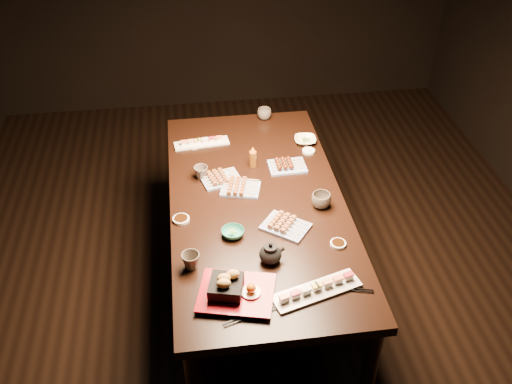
# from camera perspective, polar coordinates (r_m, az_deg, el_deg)

# --- Properties ---
(ground) EXTENTS (5.00, 5.00, 0.00)m
(ground) POSITION_cam_1_polar(r_m,az_deg,el_deg) (3.48, 0.82, -10.58)
(ground) COLOR black
(ground) RESTS_ON ground
(dining_table) EXTENTS (0.96, 1.83, 0.75)m
(dining_table) POSITION_cam_1_polar(r_m,az_deg,el_deg) (3.20, 0.12, -6.17)
(dining_table) COLOR black
(dining_table) RESTS_ON ground
(sushi_platter_near) EXTENTS (0.41, 0.22, 0.05)m
(sushi_platter_near) POSITION_cam_1_polar(r_m,az_deg,el_deg) (2.48, 6.10, -9.54)
(sushi_platter_near) COLOR white
(sushi_platter_near) RESTS_ON dining_table
(sushi_platter_far) EXTENTS (0.33, 0.12, 0.04)m
(sushi_platter_far) POSITION_cam_1_polar(r_m,az_deg,el_deg) (3.41, -5.47, 5.07)
(sushi_platter_far) COLOR white
(sushi_platter_far) RESTS_ON dining_table
(yakitori_plate_center) EXTENTS (0.23, 0.19, 0.05)m
(yakitori_plate_center) POSITION_cam_1_polar(r_m,az_deg,el_deg) (3.02, -1.57, 0.60)
(yakitori_plate_center) COLOR #828EB6
(yakitori_plate_center) RESTS_ON dining_table
(yakitori_plate_right) EXTENTS (0.27, 0.26, 0.06)m
(yakitori_plate_right) POSITION_cam_1_polar(r_m,az_deg,el_deg) (2.78, 2.99, -3.15)
(yakitori_plate_right) COLOR #828EB6
(yakitori_plate_right) RESTS_ON dining_table
(yakitori_plate_left) EXTENTS (0.24, 0.20, 0.05)m
(yakitori_plate_left) POSITION_cam_1_polar(r_m,az_deg,el_deg) (3.09, -3.54, 1.59)
(yakitori_plate_left) COLOR #828EB6
(yakitori_plate_left) RESTS_ON dining_table
(tsukune_plate) EXTENTS (0.21, 0.16, 0.05)m
(tsukune_plate) POSITION_cam_1_polar(r_m,az_deg,el_deg) (3.19, 3.15, 2.85)
(tsukune_plate) COLOR #828EB6
(tsukune_plate) RESTS_ON dining_table
(edamame_bowl_green) EXTENTS (0.14, 0.14, 0.03)m
(edamame_bowl_green) POSITION_cam_1_polar(r_m,az_deg,el_deg) (2.74, -2.34, -4.10)
(edamame_bowl_green) COLOR #2A816B
(edamame_bowl_green) RESTS_ON dining_table
(edamame_bowl_cream) EXTENTS (0.14, 0.14, 0.03)m
(edamame_bowl_cream) POSITION_cam_1_polar(r_m,az_deg,el_deg) (3.42, 4.94, 5.17)
(edamame_bowl_cream) COLOR #ECE7C1
(edamame_bowl_cream) RESTS_ON dining_table
(tempura_tray) EXTENTS (0.37, 0.32, 0.12)m
(tempura_tray) POSITION_cam_1_polar(r_m,az_deg,el_deg) (2.43, -2.01, -9.43)
(tempura_tray) COLOR black
(tempura_tray) RESTS_ON dining_table
(teacup_near_left) EXTENTS (0.10, 0.10, 0.08)m
(teacup_near_left) POSITION_cam_1_polar(r_m,az_deg,el_deg) (2.58, -6.54, -6.86)
(teacup_near_left) COLOR #4E443B
(teacup_near_left) RESTS_ON dining_table
(teacup_mid_right) EXTENTS (0.12, 0.12, 0.08)m
(teacup_mid_right) POSITION_cam_1_polar(r_m,az_deg,el_deg) (2.92, 6.53, -0.84)
(teacup_mid_right) COLOR #4E443B
(teacup_mid_right) RESTS_ON dining_table
(teacup_far_left) EXTENTS (0.09, 0.09, 0.07)m
(teacup_far_left) POSITION_cam_1_polar(r_m,az_deg,el_deg) (3.11, -5.53, 1.95)
(teacup_far_left) COLOR #4E443B
(teacup_far_left) RESTS_ON dining_table
(teacup_far_right) EXTENTS (0.11, 0.11, 0.07)m
(teacup_far_right) POSITION_cam_1_polar(r_m,az_deg,el_deg) (3.65, 0.84, 7.82)
(teacup_far_right) COLOR #4E443B
(teacup_far_right) RESTS_ON dining_table
(teapot) EXTENTS (0.15, 0.15, 0.10)m
(teapot) POSITION_cam_1_polar(r_m,az_deg,el_deg) (2.59, 1.45, -6.05)
(teapot) COLOR black
(teapot) RESTS_ON dining_table
(condiment_bottle) EXTENTS (0.04, 0.04, 0.13)m
(condiment_bottle) POSITION_cam_1_polar(r_m,az_deg,el_deg) (3.18, -0.32, 3.57)
(condiment_bottle) COLOR brown
(condiment_bottle) RESTS_ON dining_table
(sauce_dish_west) EXTENTS (0.10, 0.10, 0.01)m
(sauce_dish_west) POSITION_cam_1_polar(r_m,az_deg,el_deg) (2.85, -7.50, -2.72)
(sauce_dish_west) COLOR white
(sauce_dish_west) RESTS_ON dining_table
(sauce_dish_east) EXTENTS (0.10, 0.10, 0.01)m
(sauce_dish_east) POSITION_cam_1_polar(r_m,az_deg,el_deg) (3.34, 5.28, 4.10)
(sauce_dish_east) COLOR white
(sauce_dish_east) RESTS_ON dining_table
(sauce_dish_se) EXTENTS (0.09, 0.09, 0.01)m
(sauce_dish_se) POSITION_cam_1_polar(r_m,az_deg,el_deg) (2.72, 8.21, -5.14)
(sauce_dish_se) COLOR white
(sauce_dish_se) RESTS_ON dining_table
(sauce_dish_nw) EXTENTS (0.09, 0.09, 0.01)m
(sauce_dish_nw) POSITION_cam_1_polar(r_m,az_deg,el_deg) (3.40, -6.26, 4.61)
(sauce_dish_nw) COLOR white
(sauce_dish_nw) RESTS_ON dining_table
(chopsticks_near) EXTENTS (0.23, 0.08, 0.01)m
(chopsticks_near) POSITION_cam_1_polar(r_m,az_deg,el_deg) (2.39, -0.63, -12.34)
(chopsticks_near) COLOR black
(chopsticks_near) RESTS_ON dining_table
(chopsticks_se) EXTENTS (0.23, 0.08, 0.01)m
(chopsticks_se) POSITION_cam_1_polar(r_m,az_deg,el_deg) (2.52, 9.04, -9.57)
(chopsticks_se) COLOR black
(chopsticks_se) RESTS_ON dining_table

